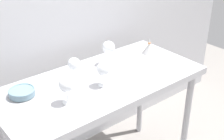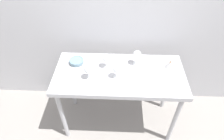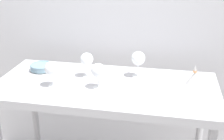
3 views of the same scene
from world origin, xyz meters
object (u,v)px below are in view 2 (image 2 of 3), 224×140
tasting_sheet_upper (121,68)px  wine_glass_near_left (88,70)px  wine_glass_far_left (106,58)px  decanter_funnel (170,65)px  tasting_bowl (76,61)px  wine_glass_far_right (137,55)px  wine_glass_near_center (117,69)px

tasting_sheet_upper → wine_glass_near_left: bearing=-170.3°
wine_glass_far_left → decanter_funnel: 0.69m
tasting_bowl → wine_glass_far_right: bearing=1.2°
wine_glass_far_right → tasting_bowl: wine_glass_far_right is taller
wine_glass_near_left → tasting_bowl: wine_glass_near_left is taller
decanter_funnel → tasting_sheet_upper: bearing=-177.3°
tasting_sheet_upper → decanter_funnel: bearing=-15.2°
wine_glass_near_center → wine_glass_near_left: wine_glass_near_left is taller
wine_glass_near_left → wine_glass_far_right: bearing=26.3°
wine_glass_far_left → decanter_funnel: size_ratio=1.32×
wine_glass_far_right → tasting_sheet_upper: (-0.17, -0.07, -0.12)m
wine_glass_near_center → wine_glass_near_left: size_ratio=0.99×
wine_glass_near_center → decanter_funnel: (0.57, 0.17, -0.07)m
tasting_sheet_upper → decanter_funnel: 0.53m
wine_glass_far_left → decanter_funnel: (0.69, 0.02, -0.08)m
wine_glass_near_center → wine_glass_near_left: 0.29m
wine_glass_near_left → wine_glass_far_right: (0.50, 0.25, 0.01)m
wine_glass_far_left → wine_glass_near_left: bearing=-133.1°
wine_glass_near_left → tasting_bowl: bearing=126.6°
wine_glass_near_left → decanter_funnel: (0.86, 0.20, -0.07)m
wine_glass_near_center → tasting_bowl: wine_glass_near_center is taller
wine_glass_near_left → tasting_sheet_upper: 0.39m
wine_glass_far_left → wine_glass_far_right: 0.34m
wine_glass_far_right → decanter_funnel: 0.37m
wine_glass_near_center → tasting_bowl: size_ratio=1.01×
wine_glass_far_right → tasting_sheet_upper: wine_glass_far_right is taller
wine_glass_far_left → decanter_funnel: bearing=1.4°
tasting_bowl → wine_glass_far_left: bearing=-8.6°
wine_glass_far_right → tasting_bowl: bearing=-178.8°
wine_glass_near_center → wine_glass_far_left: 0.19m
wine_glass_near_center → tasting_bowl: (-0.46, 0.21, -0.09)m
wine_glass_near_center → decanter_funnel: bearing=16.6°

